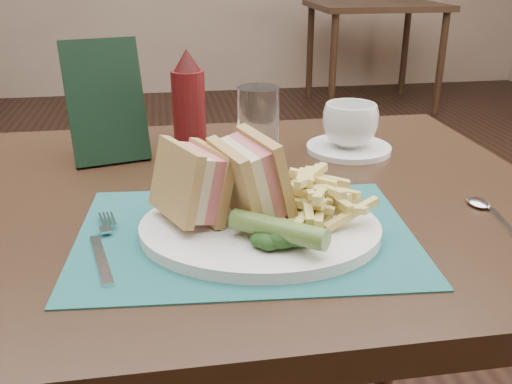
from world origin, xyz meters
The scene contains 17 objects.
floor centered at (0.00, 0.00, 0.00)m, with size 7.00×7.00×0.00m, color black.
wall_back centered at (0.00, 3.50, 0.00)m, with size 6.00×6.00×0.00m, color tan.
table_bg_right centered at (1.41, 2.80, 0.38)m, with size 0.90×0.75×0.75m, color black, non-canonical shape.
placemat centered at (-0.03, -0.64, 0.75)m, with size 0.42×0.30×0.00m, color #1B5857.
plate centered at (-0.01, -0.64, 0.76)m, with size 0.30×0.24×0.01m, color white, non-canonical shape.
sandwich_half_a centered at (-0.11, -0.62, 0.82)m, with size 0.06×0.10×0.09m, color tan, non-canonical shape.
sandwich_half_b centered at (-0.04, -0.62, 0.82)m, with size 0.06×0.11×0.10m, color tan, non-canonical shape.
kale_garnish centered at (-0.01, -0.69, 0.78)m, with size 0.11×0.08×0.03m, color #163312, non-canonical shape.
pickle_spear centered at (0.00, -0.70, 0.79)m, with size 0.03×0.03×0.12m, color #486928.
fries_pile centered at (0.06, -0.62, 0.80)m, with size 0.18×0.20×0.06m, color #D6C76B, non-canonical shape.
fork centered at (-0.20, -0.65, 0.76)m, with size 0.03×0.17×0.01m, color silver, non-canonical shape.
spoon centered at (0.31, -0.64, 0.76)m, with size 0.03×0.15×0.01m, color silver, non-canonical shape.
saucer centered at (0.20, -0.34, 0.76)m, with size 0.15×0.15×0.01m, color white.
coffee_cup centered at (0.20, -0.34, 0.80)m, with size 0.10×0.10×0.08m, color white.
drinking_glass centered at (0.03, -0.38, 0.81)m, with size 0.07×0.07×0.13m, color white.
ketchup_bottle centered at (-0.08, -0.33, 0.84)m, with size 0.06×0.06×0.19m, color #560E10, non-canonical shape.
check_presenter centered at (-0.21, -0.31, 0.85)m, with size 0.12×0.01×0.21m, color black.
Camera 1 is at (-0.12, -1.27, 1.08)m, focal length 40.00 mm.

